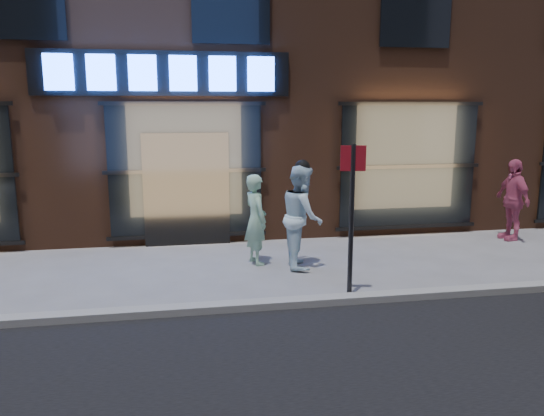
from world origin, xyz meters
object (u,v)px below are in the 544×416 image
(man_bowtie, at_px, (256,219))
(sign_post, at_px, (352,207))
(passerby, at_px, (512,200))
(man_cap, at_px, (302,216))

(man_bowtie, bearing_deg, sign_post, -166.84)
(passerby, relative_size, sign_post, 0.75)
(sign_post, bearing_deg, passerby, 42.73)
(passerby, bearing_deg, sign_post, -59.58)
(man_cap, distance_m, sign_post, 1.83)
(man_cap, distance_m, passerby, 5.21)
(man_bowtie, height_order, man_cap, man_cap)
(man_bowtie, relative_size, sign_post, 0.71)
(sign_post, bearing_deg, man_cap, 113.19)
(man_cap, bearing_deg, passerby, -70.06)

